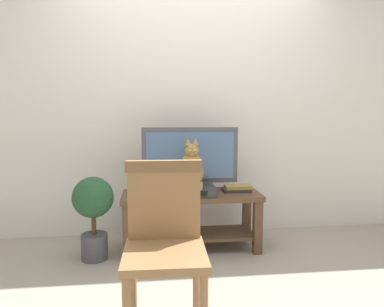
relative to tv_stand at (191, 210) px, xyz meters
name	(u,v)px	position (x,y,z in m)	size (l,w,h in m)	color
ground_plane	(209,282)	(0.05, -0.63, -0.34)	(12.00, 12.00, 0.00)	gray
back_wall	(191,91)	(0.05, 0.51, 1.06)	(7.00, 0.12, 2.80)	silver
tv_stand	(191,210)	(0.00, 0.00, 0.00)	(1.18, 0.45, 0.50)	#513823
tv	(190,158)	(0.00, 0.09, 0.45)	(0.84, 0.20, 0.56)	#4C4C51
media_box	(191,191)	(-0.01, -0.09, 0.19)	(0.39, 0.24, 0.08)	#2D2D30
cat	(192,169)	(-0.01, -0.10, 0.38)	(0.21, 0.29, 0.41)	olive
wooden_chair	(165,237)	(-0.28, -1.23, 0.21)	(0.42, 0.42, 0.94)	olive
book_stack	(237,188)	(0.41, 0.01, 0.18)	(0.25, 0.15, 0.06)	#2D2D33
potted_plant	(93,208)	(-0.81, -0.13, 0.08)	(0.33, 0.33, 0.68)	#47474C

